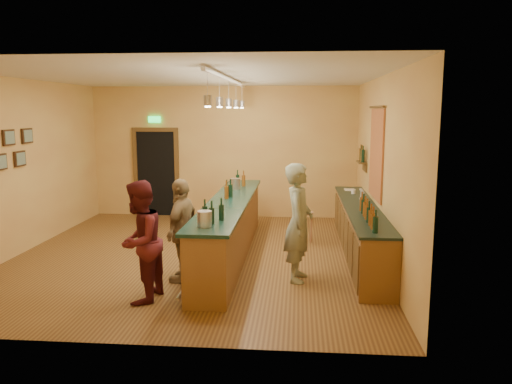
# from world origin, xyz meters

# --- Properties ---
(floor) EXTENTS (7.00, 7.00, 0.00)m
(floor) POSITION_xyz_m (0.00, 0.00, 0.00)
(floor) COLOR #553218
(floor) RESTS_ON ground
(ceiling) EXTENTS (6.50, 7.00, 0.02)m
(ceiling) POSITION_xyz_m (0.00, 0.00, 3.20)
(ceiling) COLOR silver
(ceiling) RESTS_ON wall_back
(wall_back) EXTENTS (6.50, 0.02, 3.20)m
(wall_back) POSITION_xyz_m (0.00, 3.50, 1.60)
(wall_back) COLOR #C18548
(wall_back) RESTS_ON floor
(wall_front) EXTENTS (6.50, 0.02, 3.20)m
(wall_front) POSITION_xyz_m (0.00, -3.50, 1.60)
(wall_front) COLOR #C18548
(wall_front) RESTS_ON floor
(wall_left) EXTENTS (0.02, 7.00, 3.20)m
(wall_left) POSITION_xyz_m (-3.25, 0.00, 1.60)
(wall_left) COLOR #C18548
(wall_left) RESTS_ON floor
(wall_right) EXTENTS (0.02, 7.00, 3.20)m
(wall_right) POSITION_xyz_m (3.25, 0.00, 1.60)
(wall_right) COLOR #C18548
(wall_right) RESTS_ON floor
(doorway) EXTENTS (1.15, 0.09, 2.48)m
(doorway) POSITION_xyz_m (-1.70, 3.47, 1.13)
(doorway) COLOR black
(doorway) RESTS_ON wall_back
(tapestry) EXTENTS (0.03, 1.40, 1.60)m
(tapestry) POSITION_xyz_m (3.23, 0.40, 1.85)
(tapestry) COLOR maroon
(tapestry) RESTS_ON wall_right
(bottle_shelf) EXTENTS (0.17, 0.55, 0.54)m
(bottle_shelf) POSITION_xyz_m (3.17, 1.90, 1.67)
(bottle_shelf) COLOR #4E3017
(bottle_shelf) RESTS_ON wall_right
(back_counter) EXTENTS (0.60, 4.55, 1.27)m
(back_counter) POSITION_xyz_m (2.97, 0.18, 0.49)
(back_counter) COLOR brown
(back_counter) RESTS_ON floor
(tasting_bar) EXTENTS (0.73, 5.10, 1.38)m
(tasting_bar) POSITION_xyz_m (0.63, -0.00, 0.61)
(tasting_bar) COLOR brown
(tasting_bar) RESTS_ON floor
(pendant_track) EXTENTS (0.11, 4.60, 0.50)m
(pendant_track) POSITION_xyz_m (0.63, -0.00, 2.98)
(pendant_track) COLOR silver
(pendant_track) RESTS_ON ceiling
(bartender) EXTENTS (0.50, 0.71, 1.83)m
(bartender) POSITION_xyz_m (1.86, -1.13, 0.92)
(bartender) COLOR gray
(bartender) RESTS_ON floor
(customer_a) EXTENTS (0.74, 0.90, 1.69)m
(customer_a) POSITION_xyz_m (-0.31, -2.20, 0.84)
(customer_a) COLOR #59191E
(customer_a) RESTS_ON floor
(customer_b) EXTENTS (0.57, 1.00, 1.60)m
(customer_b) POSITION_xyz_m (0.08, -1.31, 0.80)
(customer_b) COLOR #997A51
(customer_b) RESTS_ON floor
(bar_stool) EXTENTS (0.31, 0.31, 0.63)m
(bar_stool) POSITION_xyz_m (2.00, 1.08, 0.48)
(bar_stool) COLOR #A5704A
(bar_stool) RESTS_ON floor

